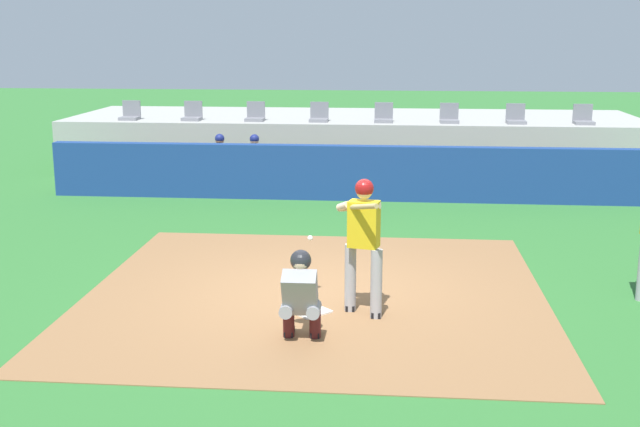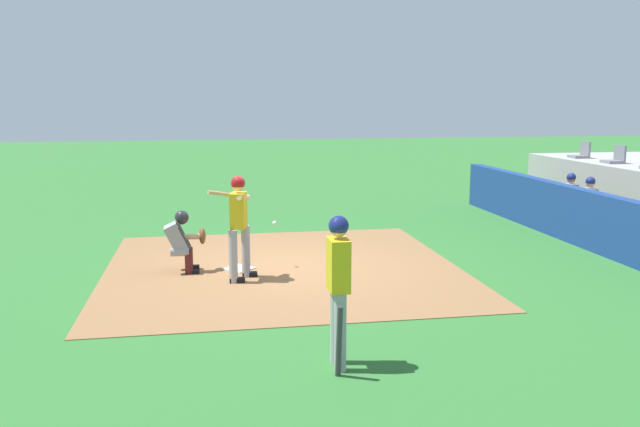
{
  "view_description": "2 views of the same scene",
  "coord_description": "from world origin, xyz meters",
  "px_view_note": "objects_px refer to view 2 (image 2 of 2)",
  "views": [
    {
      "loc": [
        1.04,
        -10.76,
        3.62
      ],
      "look_at": [
        0.0,
        0.7,
        1.0
      ],
      "focal_mm": 45.05,
      "sensor_mm": 36.0,
      "label": 1
    },
    {
      "loc": [
        11.62,
        -1.33,
        3.06
      ],
      "look_at": [
        0.0,
        0.7,
        1.0
      ],
      "focal_mm": 36.6,
      "sensor_mm": 36.0,
      "label": 2
    }
  ],
  "objects_px": {
    "home_plate": "(239,269)",
    "catcher_crouched": "(183,239)",
    "dugout_player_0": "(565,198)",
    "stadium_seat_0": "(581,153)",
    "on_deck_batter": "(338,282)",
    "stadium_seat_1": "(615,158)",
    "batter_at_plate": "(239,221)",
    "dugout_player_1": "(584,203)"
  },
  "relations": [
    {
      "from": "catcher_crouched",
      "to": "dugout_player_1",
      "type": "distance_m",
      "value": 9.37
    },
    {
      "from": "catcher_crouched",
      "to": "dugout_player_1",
      "type": "height_order",
      "value": "dugout_player_1"
    },
    {
      "from": "batter_at_plate",
      "to": "on_deck_batter",
      "type": "height_order",
      "value": "batter_at_plate"
    },
    {
      "from": "on_deck_batter",
      "to": "home_plate",
      "type": "bearing_deg",
      "value": -168.91
    },
    {
      "from": "on_deck_batter",
      "to": "stadium_seat_0",
      "type": "distance_m",
      "value": 13.88
    },
    {
      "from": "on_deck_batter",
      "to": "stadium_seat_1",
      "type": "xyz_separation_m",
      "value": [
        -8.68,
        9.27,
        0.51
      ]
    },
    {
      "from": "batter_at_plate",
      "to": "stadium_seat_1",
      "type": "xyz_separation_m",
      "value": [
        -4.75,
        10.19,
        0.5
      ]
    },
    {
      "from": "dugout_player_0",
      "to": "dugout_player_1",
      "type": "relative_size",
      "value": 1.0
    },
    {
      "from": "stadium_seat_1",
      "to": "dugout_player_0",
      "type": "bearing_deg",
      "value": -61.42
    },
    {
      "from": "on_deck_batter",
      "to": "stadium_seat_1",
      "type": "distance_m",
      "value": 12.71
    },
    {
      "from": "catcher_crouched",
      "to": "on_deck_batter",
      "type": "bearing_deg",
      "value": 22.19
    },
    {
      "from": "on_deck_batter",
      "to": "dugout_player_1",
      "type": "relative_size",
      "value": 1.37
    },
    {
      "from": "dugout_player_0",
      "to": "stadium_seat_0",
      "type": "relative_size",
      "value": 2.71
    },
    {
      "from": "batter_at_plate",
      "to": "on_deck_batter",
      "type": "distance_m",
      "value": 4.04
    },
    {
      "from": "dugout_player_1",
      "to": "stadium_seat_0",
      "type": "height_order",
      "value": "stadium_seat_0"
    },
    {
      "from": "dugout_player_1",
      "to": "batter_at_plate",
      "type": "bearing_deg",
      "value": -70.89
    },
    {
      "from": "home_plate",
      "to": "on_deck_batter",
      "type": "height_order",
      "value": "on_deck_batter"
    },
    {
      "from": "dugout_player_0",
      "to": "stadium_seat_0",
      "type": "height_order",
      "value": "stadium_seat_0"
    },
    {
      "from": "on_deck_batter",
      "to": "stadium_seat_0",
      "type": "relative_size",
      "value": 3.72
    },
    {
      "from": "stadium_seat_0",
      "to": "stadium_seat_1",
      "type": "xyz_separation_m",
      "value": [
        1.62,
        0.0,
        0.0
      ]
    },
    {
      "from": "on_deck_batter",
      "to": "dugout_player_1",
      "type": "distance_m",
      "value": 9.91
    },
    {
      "from": "home_plate",
      "to": "dugout_player_1",
      "type": "xyz_separation_m",
      "value": [
        -2.14,
        8.14,
        0.65
      ]
    },
    {
      "from": "stadium_seat_0",
      "to": "on_deck_batter",
      "type": "bearing_deg",
      "value": -41.97
    },
    {
      "from": "catcher_crouched",
      "to": "stadium_seat_0",
      "type": "relative_size",
      "value": 4.2
    },
    {
      "from": "batter_at_plate",
      "to": "stadium_seat_1",
      "type": "distance_m",
      "value": 11.26
    },
    {
      "from": "batter_at_plate",
      "to": "dugout_player_0",
      "type": "bearing_deg",
      "value": 114.07
    },
    {
      "from": "home_plate",
      "to": "dugout_player_0",
      "type": "xyz_separation_m",
      "value": [
        -2.95,
        8.14,
        0.65
      ]
    },
    {
      "from": "home_plate",
      "to": "dugout_player_0",
      "type": "bearing_deg",
      "value": 109.94
    },
    {
      "from": "catcher_crouched",
      "to": "stadium_seat_0",
      "type": "distance_m",
      "value": 12.56
    },
    {
      "from": "batter_at_plate",
      "to": "stadium_seat_0",
      "type": "relative_size",
      "value": 3.76
    },
    {
      "from": "batter_at_plate",
      "to": "catcher_crouched",
      "type": "bearing_deg",
      "value": -125.89
    },
    {
      "from": "stadium_seat_0",
      "to": "stadium_seat_1",
      "type": "bearing_deg",
      "value": 0.0
    },
    {
      "from": "home_plate",
      "to": "catcher_crouched",
      "type": "relative_size",
      "value": 0.22
    },
    {
      "from": "catcher_crouched",
      "to": "on_deck_batter",
      "type": "distance_m",
      "value": 5.02
    },
    {
      "from": "on_deck_batter",
      "to": "stadium_seat_1",
      "type": "relative_size",
      "value": 3.72
    },
    {
      "from": "home_plate",
      "to": "dugout_player_0",
      "type": "height_order",
      "value": "dugout_player_0"
    },
    {
      "from": "dugout_player_1",
      "to": "stadium_seat_1",
      "type": "xyz_separation_m",
      "value": [
        -1.93,
        2.03,
        0.86
      ]
    },
    {
      "from": "catcher_crouched",
      "to": "stadium_seat_1",
      "type": "bearing_deg",
      "value": 109.96
    },
    {
      "from": "home_plate",
      "to": "catcher_crouched",
      "type": "height_order",
      "value": "catcher_crouched"
    },
    {
      "from": "dugout_player_0",
      "to": "stadium_seat_1",
      "type": "bearing_deg",
      "value": 118.58
    },
    {
      "from": "dugout_player_0",
      "to": "stadium_seat_1",
      "type": "relative_size",
      "value": 2.71
    },
    {
      "from": "dugout_player_0",
      "to": "stadium_seat_1",
      "type": "xyz_separation_m",
      "value": [
        -1.11,
        2.03,
        0.86
      ]
    }
  ]
}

